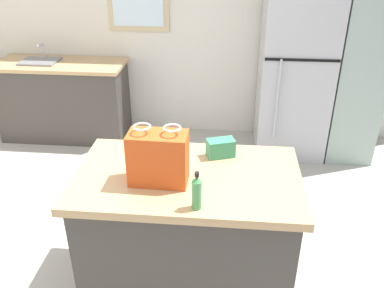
# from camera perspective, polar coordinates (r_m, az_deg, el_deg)

# --- Properties ---
(ground) EXTENTS (6.43, 6.43, 0.00)m
(ground) POSITION_cam_1_polar(r_m,az_deg,el_deg) (3.12, -2.16, -17.20)
(ground) COLOR #ADA89E
(back_wall) EXTENTS (5.36, 0.13, 2.62)m
(back_wall) POSITION_cam_1_polar(r_m,az_deg,el_deg) (4.71, 1.32, 16.88)
(back_wall) COLOR silver
(back_wall) RESTS_ON ground
(kitchen_island) EXTENTS (1.37, 0.82, 0.90)m
(kitchen_island) POSITION_cam_1_polar(r_m,az_deg,el_deg) (2.72, -0.60, -12.24)
(kitchen_island) COLOR #423D38
(kitchen_island) RESTS_ON ground
(refrigerator) EXTENTS (0.71, 0.75, 1.81)m
(refrigerator) POSITION_cam_1_polar(r_m,az_deg,el_deg) (4.43, 14.18, 9.92)
(refrigerator) COLOR #B7B7BC
(refrigerator) RESTS_ON ground
(tall_cabinet) EXTENTS (0.48, 0.67, 2.18)m
(tall_cabinet) POSITION_cam_1_polar(r_m,az_deg,el_deg) (4.52, 22.33, 11.51)
(tall_cabinet) COLOR #9EB2A8
(tall_cabinet) RESTS_ON ground
(sink_counter) EXTENTS (1.46, 0.60, 1.08)m
(sink_counter) POSITION_cam_1_polar(r_m,az_deg,el_deg) (4.98, -17.53, 5.97)
(sink_counter) COLOR #423D38
(sink_counter) RESTS_ON ground
(shopping_bag) EXTENTS (0.34, 0.19, 0.36)m
(shopping_bag) POSITION_cam_1_polar(r_m,az_deg,el_deg) (2.32, -4.75, -1.96)
(shopping_bag) COLOR #DB511E
(shopping_bag) RESTS_ON kitchen_island
(small_box) EXTENTS (0.20, 0.15, 0.12)m
(small_box) POSITION_cam_1_polar(r_m,az_deg,el_deg) (2.63, 4.03, -0.56)
(small_box) COLOR #388E66
(small_box) RESTS_ON kitchen_island
(bottle) EXTENTS (0.05, 0.05, 0.22)m
(bottle) POSITION_cam_1_polar(r_m,az_deg,el_deg) (2.13, 0.67, -6.79)
(bottle) COLOR #4C9956
(bottle) RESTS_ON kitchen_island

